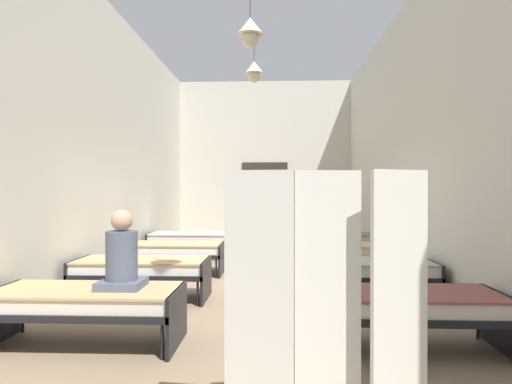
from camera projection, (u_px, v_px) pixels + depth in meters
ground_plane at (255, 289)px, 7.34m from camera, size 5.89×13.77×0.10m
room_shell at (258, 143)px, 8.53m from camera, size 5.69×13.37×4.92m
bed_left_row_0 at (86, 302)px, 4.55m from camera, size 1.90×0.84×0.57m
bed_right_row_0 at (404, 305)px, 4.42m from camera, size 1.90×0.84×0.57m
bed_left_row_1 at (142, 268)px, 6.45m from camera, size 1.90×0.84×0.57m
bed_right_row_1 at (366, 270)px, 6.31m from camera, size 1.90×0.84×0.57m
bed_left_row_2 at (172, 250)px, 8.35m from camera, size 1.90×0.84×0.57m
bed_right_row_2 at (345, 251)px, 8.21m from camera, size 1.90×0.84×0.57m
bed_left_row_3 at (191, 239)px, 10.25m from camera, size 1.90×0.84×0.57m
bed_right_row_3 at (332, 240)px, 10.11m from camera, size 1.90×0.84×0.57m
nurse_near_aisle at (258, 237)px, 9.87m from camera, size 0.52×0.52×1.49m
patient_seated_primary at (122, 259)px, 4.58m from camera, size 0.44×0.44×0.80m
privacy_screen at (328, 311)px, 2.71m from camera, size 1.24×0.23×1.70m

